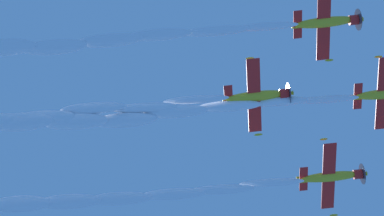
% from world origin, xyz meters
% --- Properties ---
extents(airplane_left_wingman, '(8.45, 8.44, 3.94)m').
position_xyz_m(airplane_left_wingman, '(-2.36, 11.03, 74.81)').
color(airplane_left_wingman, gold).
extents(airplane_right_wingman, '(8.47, 8.37, 3.98)m').
position_xyz_m(airplane_right_wingman, '(-17.19, -2.09, 74.55)').
color(airplane_right_wingman, gold).
extents(airplane_slot_tail, '(8.47, 8.38, 3.79)m').
position_xyz_m(airplane_slot_tail, '(-16.73, 10.43, 74.62)').
color(airplane_slot_tail, gold).
extents(smoke_trail_lead, '(45.01, 51.57, 7.36)m').
position_xyz_m(smoke_trail_lead, '(-36.00, 34.13, 72.10)').
color(smoke_trail_lead, white).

